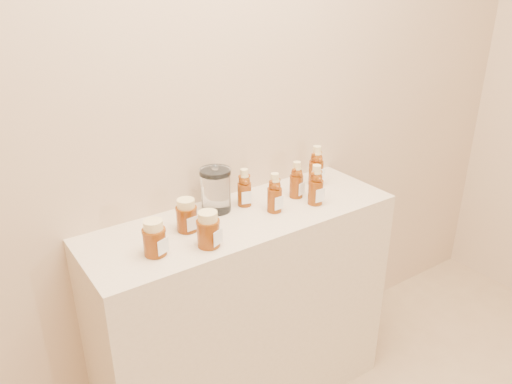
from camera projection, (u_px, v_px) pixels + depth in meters
wall_back at (212, 85)px, 1.81m from camera, size 3.50×0.02×2.70m
display_table at (245, 315)px, 2.03m from camera, size 1.20×0.40×0.90m
bear_bottle_back_left at (244, 185)px, 1.90m from camera, size 0.07×0.07×0.17m
bear_bottle_back_mid at (297, 177)px, 1.97m from camera, size 0.07×0.07×0.17m
bear_bottle_back_right at (316, 163)px, 2.08m from camera, size 0.07×0.07×0.19m
bear_bottle_front_left at (275, 190)px, 1.85m from camera, size 0.06×0.06×0.17m
bear_bottle_front_right at (316, 182)px, 1.91m from camera, size 0.07×0.07×0.18m
honey_jar_left at (154, 238)px, 1.57m from camera, size 0.10×0.10×0.12m
honey_jar_back at (187, 215)px, 1.72m from camera, size 0.08×0.08×0.12m
honey_jar_front at (208, 229)px, 1.62m from camera, size 0.10×0.10×0.12m
glass_canister at (216, 188)px, 1.85m from camera, size 0.12×0.12×0.18m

